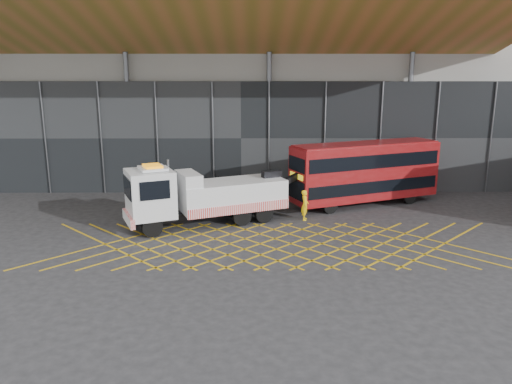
{
  "coord_description": "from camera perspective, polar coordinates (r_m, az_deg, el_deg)",
  "views": [
    {
      "loc": [
        2.8,
        -24.42,
        8.68
      ],
      "look_at": [
        3.0,
        1.5,
        2.4
      ],
      "focal_mm": 35.0,
      "sensor_mm": 36.0,
      "label": 1
    }
  ],
  "objects": [
    {
      "name": "bus_towed",
      "position": [
        33.72,
        12.37,
        2.4
      ],
      "size": [
        10.31,
        6.05,
        4.15
      ],
      "rotation": [
        0.0,
        0.0,
        0.39
      ],
      "color": "maroon",
      "rests_on": "ground_plane"
    },
    {
      "name": "ground_plane",
      "position": [
        26.07,
        -6.62,
        -5.93
      ],
      "size": [
        120.0,
        120.0,
        0.0
      ],
      "primitive_type": "plane",
      "color": "#252528"
    },
    {
      "name": "recovery_truck",
      "position": [
        28.81,
        -6.17,
        -0.37
      ],
      "size": [
        10.56,
        5.99,
        3.8
      ],
      "rotation": [
        0.0,
        0.0,
        0.4
      ],
      "color": "black",
      "rests_on": "ground_plane"
    },
    {
      "name": "road_markings",
      "position": [
        25.95,
        2.25,
        -5.92
      ],
      "size": [
        24.76,
        7.16,
        0.01
      ],
      "color": "gold",
      "rests_on": "ground_plane"
    },
    {
      "name": "construction_building",
      "position": [
        42.83,
        -1.67,
        14.01
      ],
      "size": [
        55.0,
        23.97,
        18.0
      ],
      "color": "gray",
      "rests_on": "ground_plane"
    },
    {
      "name": "worker",
      "position": [
        29.91,
        5.61,
        -1.5
      ],
      "size": [
        0.52,
        0.72,
        1.83
      ],
      "primitive_type": "imported",
      "rotation": [
        0.0,
        0.0,
        1.44
      ],
      "color": "yellow",
      "rests_on": "ground_plane"
    }
  ]
}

